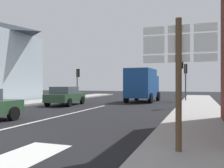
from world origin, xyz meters
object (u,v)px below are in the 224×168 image
Objects in this scene: traffic_light_far_right at (186,74)px; delivery_truck at (142,84)px; sedan_far at (65,96)px; traffic_light_far_left at (78,77)px; route_sign_post at (179,70)px; traffic_light_near_right at (181,69)px.

delivery_truck is at bearing -156.25° from traffic_light_far_right.
sedan_far is 8.01m from traffic_light_far_left.
route_sign_post is 11.71m from traffic_light_near_right.
delivery_truck is 1.52× the size of traffic_light_far_left.
traffic_light_far_right is (-0.66, 18.63, 0.64)m from route_sign_post.
traffic_light_far_left reaches higher than delivery_truck.
traffic_light_near_right is at bearing -54.22° from delivery_truck.
traffic_light_near_right reaches higher than traffic_light_far_right.
traffic_light_far_right is (8.80, 7.19, 1.88)m from sedan_far.
traffic_light_near_right reaches higher than delivery_truck.
delivery_truck is 1.40× the size of traffic_light_near_right.
route_sign_post is at bearing -57.22° from traffic_light_far_left.
traffic_light_near_right is at bearing -31.93° from traffic_light_far_left.
sedan_far is at bearing -178.51° from traffic_light_near_right.
sedan_far is 11.51m from traffic_light_far_right.
route_sign_post is at bearing -75.23° from delivery_truck.
delivery_truck is 7.90m from traffic_light_far_left.
route_sign_post is 0.96× the size of traffic_light_far_left.
traffic_light_far_left is 13.49m from traffic_light_near_right.
traffic_light_far_left is (-7.64, 1.85, 0.82)m from delivery_truck.
traffic_light_near_right is (-0.66, 11.67, 0.68)m from route_sign_post.
delivery_truck is 1.59× the size of route_sign_post.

